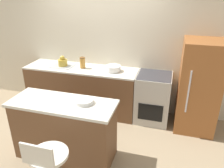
{
  "coord_description": "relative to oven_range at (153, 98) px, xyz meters",
  "views": [
    {
      "loc": [
        1.39,
        -3.41,
        2.36
      ],
      "look_at": [
        0.51,
        -0.35,
        0.96
      ],
      "focal_mm": 35.0,
      "sensor_mm": 36.0,
      "label": 1
    }
  ],
  "objects": [
    {
      "name": "wall_back",
      "position": [
        -1.11,
        0.35,
        0.84
      ],
      "size": [
        8.0,
        0.06,
        2.6
      ],
      "color": "beige",
      "rests_on": "ground_plane"
    },
    {
      "name": "back_counter",
      "position": [
        -1.45,
        0.0,
        -0.0
      ],
      "size": [
        2.26,
        0.63,
        0.92
      ],
      "color": "brown",
      "rests_on": "ground_plane"
    },
    {
      "name": "canister_jar",
      "position": [
        -1.41,
        0.0,
        0.57
      ],
      "size": [
        0.11,
        0.11,
        0.21
      ],
      "color": "#B77F33",
      "rests_on": "back_counter"
    },
    {
      "name": "fruit_bowl",
      "position": [
        -0.82,
        -1.32,
        0.48
      ],
      "size": [
        0.25,
        0.25,
        0.06
      ],
      "color": "white",
      "rests_on": "kitchen_island"
    },
    {
      "name": "stool_chair",
      "position": [
        -0.97,
        -2.09,
        -0.01
      ],
      "size": [
        0.45,
        0.45,
        0.9
      ],
      "color": "#B7B7BC",
      "rests_on": "ground_plane"
    },
    {
      "name": "refrigerator",
      "position": [
        0.76,
        -0.04,
        0.34
      ],
      "size": [
        0.66,
        0.74,
        1.61
      ],
      "color": "#995628",
      "rests_on": "ground_plane"
    },
    {
      "name": "kettle",
      "position": [
        -1.84,
        0.0,
        0.55
      ],
      "size": [
        0.18,
        0.18,
        0.21
      ],
      "color": "#B29333",
      "rests_on": "back_counter"
    },
    {
      "name": "mixing_bowl",
      "position": [
        -0.78,
        0.0,
        0.51
      ],
      "size": [
        0.28,
        0.28,
        0.1
      ],
      "color": "white",
      "rests_on": "back_counter"
    },
    {
      "name": "kitchen_island",
      "position": [
        -1.13,
        -1.38,
        -0.0
      ],
      "size": [
        1.5,
        0.59,
        0.92
      ],
      "color": "brown",
      "rests_on": "ground_plane"
    },
    {
      "name": "oven_range",
      "position": [
        0.0,
        0.0,
        0.0
      ],
      "size": [
        0.62,
        0.65,
        0.92
      ],
      "color": "#B7B2A8",
      "rests_on": "ground_plane"
    },
    {
      "name": "ground_plane",
      "position": [
        -1.11,
        -0.34,
        -0.46
      ],
      "size": [
        14.0,
        14.0,
        0.0
      ],
      "primitive_type": "plane",
      "color": "#998466"
    }
  ]
}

